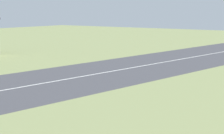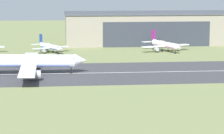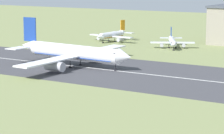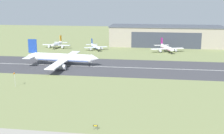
{
  "view_description": "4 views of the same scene",
  "coord_description": "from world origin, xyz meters",
  "px_view_note": "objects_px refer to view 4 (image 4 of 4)",
  "views": [
    {
      "loc": [
        -87.9,
        16.5,
        22.96
      ],
      "look_at": [
        5.89,
        85.57,
        8.78
      ],
      "focal_mm": 85.0,
      "sensor_mm": 36.0,
      "label": 1
    },
    {
      "loc": [
        -22.69,
        -63.61,
        32.15
      ],
      "look_at": [
        -8.13,
        81.27,
        8.58
      ],
      "focal_mm": 85.0,
      "sensor_mm": 36.0,
      "label": 2
    },
    {
      "loc": [
        65.88,
        -14.77,
        28.65
      ],
      "look_at": [
        6.29,
        79.73,
        9.49
      ],
      "focal_mm": 85.0,
      "sensor_mm": 36.0,
      "label": 3
    },
    {
      "loc": [
        20.71,
        -49.59,
        38.19
      ],
      "look_at": [
        0.96,
        79.18,
        9.42
      ],
      "focal_mm": 50.0,
      "sensor_mm": 36.0,
      "label": 4
    }
  ],
  "objects_px": {
    "airplane_parked_centre": "(95,47)",
    "airplane_parked_east": "(167,48)",
    "runway_sign": "(95,126)",
    "airplane_parked_west": "(57,44)",
    "windsock_pole": "(14,75)",
    "airplane_landing": "(63,58)"
  },
  "relations": [
    {
      "from": "airplane_parked_centre",
      "to": "airplane_parked_east",
      "type": "height_order",
      "value": "airplane_parked_east"
    },
    {
      "from": "runway_sign",
      "to": "airplane_parked_east",
      "type": "bearing_deg",
      "value": 80.62
    },
    {
      "from": "airplane_parked_west",
      "to": "windsock_pole",
      "type": "distance_m",
      "value": 110.2
    },
    {
      "from": "airplane_landing",
      "to": "airplane_parked_east",
      "type": "relative_size",
      "value": 2.17
    },
    {
      "from": "airplane_parked_centre",
      "to": "windsock_pole",
      "type": "relative_size",
      "value": 3.28
    },
    {
      "from": "airplane_parked_east",
      "to": "airplane_parked_centre",
      "type": "bearing_deg",
      "value": 178.68
    },
    {
      "from": "airplane_landing",
      "to": "airplane_parked_east",
      "type": "bearing_deg",
      "value": 42.77
    },
    {
      "from": "airplane_landing",
      "to": "runway_sign",
      "type": "xyz_separation_m",
      "value": [
        36.92,
        -85.95,
        -3.32
      ]
    },
    {
      "from": "airplane_landing",
      "to": "windsock_pole",
      "type": "relative_size",
      "value": 8.49
    },
    {
      "from": "airplane_parked_east",
      "to": "runway_sign",
      "type": "distance_m",
      "value": 143.69
    },
    {
      "from": "airplane_parked_east",
      "to": "windsock_pole",
      "type": "xyz_separation_m",
      "value": [
        -67.63,
        -102.91,
        2.73
      ]
    },
    {
      "from": "airplane_parked_east",
      "to": "windsock_pole",
      "type": "relative_size",
      "value": 3.92
    },
    {
      "from": "airplane_parked_west",
      "to": "airplane_parked_east",
      "type": "relative_size",
      "value": 0.9
    },
    {
      "from": "airplane_parked_east",
      "to": "airplane_parked_west",
      "type": "bearing_deg",
      "value": 176.01
    },
    {
      "from": "windsock_pole",
      "to": "runway_sign",
      "type": "relative_size",
      "value": 4.22
    },
    {
      "from": "airplane_parked_west",
      "to": "airplane_parked_east",
      "type": "height_order",
      "value": "airplane_parked_east"
    },
    {
      "from": "airplane_landing",
      "to": "airplane_parked_east",
      "type": "distance_m",
      "value": 82.2
    },
    {
      "from": "airplane_parked_west",
      "to": "airplane_parked_centre",
      "type": "distance_m",
      "value": 32.21
    },
    {
      "from": "airplane_parked_centre",
      "to": "airplane_parked_east",
      "type": "xyz_separation_m",
      "value": [
        52.95,
        -1.22,
        0.45
      ]
    },
    {
      "from": "windsock_pole",
      "to": "runway_sign",
      "type": "bearing_deg",
      "value": -41.3
    },
    {
      "from": "airplane_parked_centre",
      "to": "airplane_landing",
      "type": "bearing_deg",
      "value": -97.38
    },
    {
      "from": "airplane_landing",
      "to": "windsock_pole",
      "type": "bearing_deg",
      "value": -98.8
    }
  ]
}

